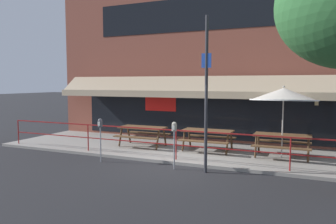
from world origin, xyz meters
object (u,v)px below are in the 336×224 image
Objects in this scene: picnic_table_right at (282,139)px; parking_meter_far at (174,131)px; picnic_table_left at (143,131)px; picnic_table_centre at (208,134)px; patio_umbrella_right at (284,95)px; parking_meter_near at (100,127)px; street_sign_pole at (206,93)px.

parking_meter_far reaches higher than picnic_table_right.
picnic_table_right is at bearing 40.42° from parking_meter_far.
picnic_table_left and picnic_table_centre have the same top height.
picnic_table_right is 1.27× the size of parking_meter_far.
patio_umbrella_right is at bearing -90.00° from picnic_table_right.
parking_meter_near reaches higher than picnic_table_right.
patio_umbrella_right is at bearing 39.68° from parking_meter_far.
picnic_table_right is at bearing 1.46° from picnic_table_left.
parking_meter_near is 3.67m from street_sign_pole.
street_sign_pole is (0.67, -2.43, 1.56)m from picnic_table_centre.
patio_umbrella_right is 0.54× the size of street_sign_pole.
picnic_table_left is at bearing -178.54° from picnic_table_right.
picnic_table_centre is 0.41× the size of street_sign_pole.
street_sign_pole is (-1.89, -2.33, 0.09)m from patio_umbrella_right.
street_sign_pole reaches higher than picnic_table_right.
picnic_table_right is at bearing 90.00° from patio_umbrella_right.
picnic_table_left and picnic_table_right have the same top height.
parking_meter_near is at bearing -155.38° from patio_umbrella_right.
patio_umbrella_right is 1.67× the size of parking_meter_far.
picnic_table_centre is (2.56, 0.17, 0.00)m from picnic_table_left.
parking_meter_far is at bearing -45.26° from picnic_table_left.
picnic_table_centre is 1.00× the size of picnic_table_right.
street_sign_pole is (0.96, 0.04, 1.12)m from parking_meter_far.
picnic_table_left is at bearing -179.25° from patio_umbrella_right.
parking_meter_near is (-0.26, -2.40, 0.44)m from picnic_table_left.
parking_meter_near is at bearing -137.72° from picnic_table_centre.
patio_umbrella_right reaches higher than parking_meter_near.
patio_umbrella_right is at bearing 0.75° from picnic_table_left.
picnic_table_left is 3.26m from parking_meter_far.
street_sign_pole reaches higher than picnic_table_centre.
parking_meter_near is at bearing -96.25° from picnic_table_left.
picnic_table_centre is at bearing 179.18° from picnic_table_right.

